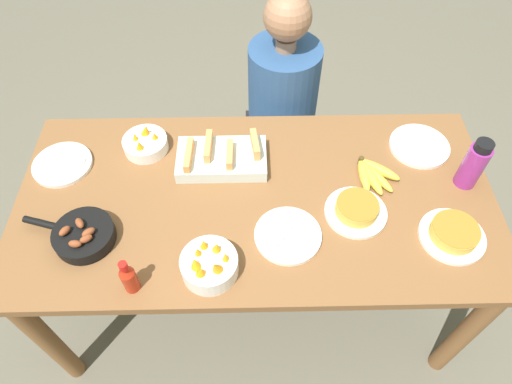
{
  "coord_description": "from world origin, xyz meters",
  "views": [
    {
      "loc": [
        -0.02,
        -0.98,
        2.08
      ],
      "look_at": [
        0.0,
        0.0,
        0.8
      ],
      "focal_mm": 32.0,
      "sensor_mm": 36.0,
      "label": 1
    }
  ],
  "objects_px": {
    "banana_bunch": "(372,174)",
    "person_figure": "(281,128)",
    "fruit_bowl_mango": "(209,265)",
    "hot_sauce_bottle": "(129,277)",
    "water_bottle": "(474,164)",
    "frittata_plate_side": "(356,210)",
    "fruit_bowl_citrus": "(145,143)",
    "empty_plate_far_left": "(62,164)",
    "frittata_plate_center": "(453,234)",
    "melon_tray": "(222,158)",
    "skillet": "(83,235)",
    "empty_plate_near_front": "(288,235)",
    "empty_plate_far_right": "(419,146)"
  },
  "relations": [
    {
      "from": "fruit_bowl_mango",
      "to": "person_figure",
      "type": "bearing_deg",
      "value": 72.73
    },
    {
      "from": "fruit_bowl_citrus",
      "to": "frittata_plate_center",
      "type": "bearing_deg",
      "value": -21.76
    },
    {
      "from": "fruit_bowl_citrus",
      "to": "hot_sauce_bottle",
      "type": "height_order",
      "value": "hot_sauce_bottle"
    },
    {
      "from": "melon_tray",
      "to": "frittata_plate_center",
      "type": "relative_size",
      "value": 1.52
    },
    {
      "from": "skillet",
      "to": "empty_plate_near_front",
      "type": "bearing_deg",
      "value": -163.41
    },
    {
      "from": "skillet",
      "to": "empty_plate_near_front",
      "type": "distance_m",
      "value": 0.68
    },
    {
      "from": "empty_plate_far_left",
      "to": "frittata_plate_side",
      "type": "bearing_deg",
      "value": -12.73
    },
    {
      "from": "banana_bunch",
      "to": "fruit_bowl_citrus",
      "type": "relative_size",
      "value": 1.1
    },
    {
      "from": "hot_sauce_bottle",
      "to": "melon_tray",
      "type": "bearing_deg",
      "value": 62.36
    },
    {
      "from": "skillet",
      "to": "fruit_bowl_mango",
      "type": "distance_m",
      "value": 0.44
    },
    {
      "from": "frittata_plate_center",
      "to": "fruit_bowl_mango",
      "type": "height_order",
      "value": "fruit_bowl_mango"
    },
    {
      "from": "empty_plate_far_right",
      "to": "fruit_bowl_mango",
      "type": "height_order",
      "value": "fruit_bowl_mango"
    },
    {
      "from": "frittata_plate_side",
      "to": "fruit_bowl_citrus",
      "type": "distance_m",
      "value": 0.83
    },
    {
      "from": "melon_tray",
      "to": "skillet",
      "type": "bearing_deg",
      "value": -143.64
    },
    {
      "from": "frittata_plate_center",
      "to": "person_figure",
      "type": "xyz_separation_m",
      "value": [
        -0.51,
        0.81,
        -0.3
      ]
    },
    {
      "from": "person_figure",
      "to": "frittata_plate_center",
      "type": "bearing_deg",
      "value": -57.69
    },
    {
      "from": "skillet",
      "to": "frittata_plate_side",
      "type": "distance_m",
      "value": 0.92
    },
    {
      "from": "banana_bunch",
      "to": "empty_plate_far_left",
      "type": "xyz_separation_m",
      "value": [
        -1.15,
        0.08,
        -0.01
      ]
    },
    {
      "from": "frittata_plate_side",
      "to": "water_bottle",
      "type": "bearing_deg",
      "value": 17.63
    },
    {
      "from": "melon_tray",
      "to": "fruit_bowl_mango",
      "type": "xyz_separation_m",
      "value": [
        -0.03,
        -0.45,
        0.01
      ]
    },
    {
      "from": "banana_bunch",
      "to": "water_bottle",
      "type": "xyz_separation_m",
      "value": [
        0.33,
        -0.03,
        0.08
      ]
    },
    {
      "from": "empty_plate_near_front",
      "to": "person_figure",
      "type": "height_order",
      "value": "person_figure"
    },
    {
      "from": "melon_tray",
      "to": "fruit_bowl_citrus",
      "type": "xyz_separation_m",
      "value": [
        -0.3,
        0.08,
        -0.0
      ]
    },
    {
      "from": "frittata_plate_side",
      "to": "person_figure",
      "type": "height_order",
      "value": "person_figure"
    },
    {
      "from": "frittata_plate_center",
      "to": "water_bottle",
      "type": "bearing_deg",
      "value": 64.38
    },
    {
      "from": "frittata_plate_side",
      "to": "fruit_bowl_citrus",
      "type": "xyz_separation_m",
      "value": [
        -0.76,
        0.32,
        0.0
      ]
    },
    {
      "from": "skillet",
      "to": "melon_tray",
      "type": "bearing_deg",
      "value": -126.92
    },
    {
      "from": "fruit_bowl_mango",
      "to": "fruit_bowl_citrus",
      "type": "distance_m",
      "value": 0.6
    },
    {
      "from": "water_bottle",
      "to": "hot_sauce_bottle",
      "type": "xyz_separation_m",
      "value": [
        -1.15,
        -0.4,
        -0.03
      ]
    },
    {
      "from": "frittata_plate_center",
      "to": "fruit_bowl_citrus",
      "type": "xyz_separation_m",
      "value": [
        -1.07,
        0.43,
        0.01
      ]
    },
    {
      "from": "frittata_plate_side",
      "to": "empty_plate_far_left",
      "type": "xyz_separation_m",
      "value": [
        -1.07,
        0.24,
        -0.02
      ]
    },
    {
      "from": "banana_bunch",
      "to": "hot_sauce_bottle",
      "type": "relative_size",
      "value": 1.27
    },
    {
      "from": "frittata_plate_center",
      "to": "frittata_plate_side",
      "type": "bearing_deg",
      "value": 161.34
    },
    {
      "from": "water_bottle",
      "to": "frittata_plate_side",
      "type": "bearing_deg",
      "value": -162.37
    },
    {
      "from": "fruit_bowl_mango",
      "to": "hot_sauce_bottle",
      "type": "distance_m",
      "value": 0.24
    },
    {
      "from": "empty_plate_far_right",
      "to": "fruit_bowl_citrus",
      "type": "xyz_separation_m",
      "value": [
        -1.06,
        0.02,
        0.02
      ]
    },
    {
      "from": "empty_plate_far_left",
      "to": "fruit_bowl_citrus",
      "type": "bearing_deg",
      "value": 15.08
    },
    {
      "from": "empty_plate_far_left",
      "to": "water_bottle",
      "type": "distance_m",
      "value": 1.5
    },
    {
      "from": "empty_plate_far_right",
      "to": "water_bottle",
      "type": "relative_size",
      "value": 1.12
    },
    {
      "from": "empty_plate_far_right",
      "to": "hot_sauce_bottle",
      "type": "relative_size",
      "value": 1.56
    },
    {
      "from": "melon_tray",
      "to": "fruit_bowl_mango",
      "type": "bearing_deg",
      "value": -93.32
    },
    {
      "from": "hot_sauce_bottle",
      "to": "person_figure",
      "type": "xyz_separation_m",
      "value": [
        0.52,
        0.97,
        -0.34
      ]
    },
    {
      "from": "banana_bunch",
      "to": "frittata_plate_side",
      "type": "height_order",
      "value": "frittata_plate_side"
    },
    {
      "from": "banana_bunch",
      "to": "person_figure",
      "type": "relative_size",
      "value": 0.16
    },
    {
      "from": "empty_plate_far_right",
      "to": "hot_sauce_bottle",
      "type": "distance_m",
      "value": 1.18
    },
    {
      "from": "melon_tray",
      "to": "fruit_bowl_citrus",
      "type": "height_order",
      "value": "melon_tray"
    },
    {
      "from": "banana_bunch",
      "to": "melon_tray",
      "type": "bearing_deg",
      "value": 171.96
    },
    {
      "from": "empty_plate_far_right",
      "to": "water_bottle",
      "type": "bearing_deg",
      "value": -54.78
    },
    {
      "from": "melon_tray",
      "to": "fruit_bowl_citrus",
      "type": "distance_m",
      "value": 0.31
    },
    {
      "from": "empty_plate_near_front",
      "to": "melon_tray",
      "type": "bearing_deg",
      "value": 124.53
    }
  ]
}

